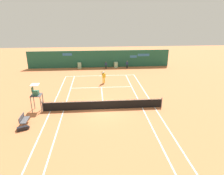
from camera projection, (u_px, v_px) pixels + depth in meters
The scene contains 12 objects.
ground_plane at pixel (103, 107), 21.10m from camera, with size 80.00×80.00×0.01m.
tennis_net at pixel (103, 105), 20.38m from camera, with size 12.10×0.10×1.07m.
sponsor_back_wall at pixel (99, 59), 35.92m from camera, with size 25.00×1.02×2.99m.
umpire_chair at pixel (36, 94), 19.70m from camera, with size 1.00×1.00×2.75m.
player_bench at pixel (24, 119), 17.57m from camera, with size 0.54×1.28×0.88m.
equipment_bag at pixel (24, 128), 16.88m from camera, with size 0.99×0.61×0.32m.
player_on_baseline at pixel (104, 76), 27.82m from camera, with size 0.63×0.68×1.85m.
ball_kid_centre_post at pixel (106, 65), 35.15m from camera, with size 0.41×0.20×1.24m.
ball_kid_right_post at pixel (127, 64), 35.41m from camera, with size 0.44×0.19×1.33m.
tennis_ball_mid_court at pixel (100, 82), 28.66m from camera, with size 0.07×0.07×0.07m, color #CCE033.
tennis_ball_near_service_line at pixel (88, 82), 28.64m from camera, with size 0.07×0.07×0.07m, color #CCE033.
tennis_ball_by_sideline at pixel (83, 98), 23.06m from camera, with size 0.07×0.07×0.07m, color #CCE033.
Camera 1 is at (-0.63, -18.53, 9.20)m, focal length 32.45 mm.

